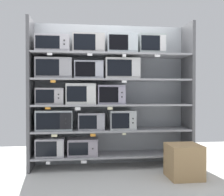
{
  "coord_description": "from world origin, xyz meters",
  "views": [
    {
      "loc": [
        -0.55,
        -4.47,
        1.21
      ],
      "look_at": [
        0.0,
        0.0,
        1.14
      ],
      "focal_mm": 43.6,
      "sensor_mm": 36.0,
      "label": 1
    }
  ],
  "objects_px": {
    "microwave_5": "(50,96)",
    "shipping_carton": "(184,161)",
    "microwave_8": "(54,69)",
    "microwave_13": "(121,45)",
    "microwave_4": "(122,120)",
    "microwave_0": "(51,147)",
    "microwave_10": "(122,69)",
    "microwave_6": "(81,94)",
    "microwave_7": "(111,95)",
    "microwave_1": "(83,146)",
    "microwave_3": "(91,121)",
    "microwave_14": "(151,45)",
    "microwave_11": "(53,44)",
    "microwave_9": "(89,70)",
    "microwave_12": "(88,44)",
    "microwave_2": "(55,120)"
  },
  "relations": [
    {
      "from": "microwave_7",
      "to": "microwave_5",
      "type": "bearing_deg",
      "value": 180.0
    },
    {
      "from": "microwave_1",
      "to": "microwave_3",
      "type": "bearing_deg",
      "value": -0.05
    },
    {
      "from": "microwave_10",
      "to": "microwave_0",
      "type": "bearing_deg",
      "value": -180.0
    },
    {
      "from": "microwave_5",
      "to": "microwave_12",
      "type": "height_order",
      "value": "microwave_12"
    },
    {
      "from": "microwave_7",
      "to": "microwave_14",
      "type": "bearing_deg",
      "value": 0.03
    },
    {
      "from": "microwave_6",
      "to": "microwave_7",
      "type": "distance_m",
      "value": 0.49
    },
    {
      "from": "microwave_4",
      "to": "microwave_6",
      "type": "height_order",
      "value": "microwave_6"
    },
    {
      "from": "microwave_3",
      "to": "microwave_11",
      "type": "height_order",
      "value": "microwave_11"
    },
    {
      "from": "microwave_3",
      "to": "microwave_6",
      "type": "bearing_deg",
      "value": 179.94
    },
    {
      "from": "microwave_7",
      "to": "microwave_13",
      "type": "relative_size",
      "value": 0.91
    },
    {
      "from": "microwave_2",
      "to": "microwave_14",
      "type": "bearing_deg",
      "value": 0.01
    },
    {
      "from": "microwave_0",
      "to": "microwave_11",
      "type": "relative_size",
      "value": 0.83
    },
    {
      "from": "microwave_3",
      "to": "microwave_4",
      "type": "distance_m",
      "value": 0.51
    },
    {
      "from": "microwave_4",
      "to": "shipping_carton",
      "type": "distance_m",
      "value": 1.2
    },
    {
      "from": "microwave_1",
      "to": "microwave_3",
      "type": "height_order",
      "value": "microwave_3"
    },
    {
      "from": "microwave_12",
      "to": "microwave_13",
      "type": "height_order",
      "value": "microwave_13"
    },
    {
      "from": "microwave_6",
      "to": "microwave_7",
      "type": "height_order",
      "value": "microwave_6"
    },
    {
      "from": "microwave_3",
      "to": "microwave_13",
      "type": "height_order",
      "value": "microwave_13"
    },
    {
      "from": "microwave_3",
      "to": "microwave_6",
      "type": "height_order",
      "value": "microwave_6"
    },
    {
      "from": "microwave_7",
      "to": "shipping_carton",
      "type": "relative_size",
      "value": 0.92
    },
    {
      "from": "microwave_2",
      "to": "microwave_14",
      "type": "height_order",
      "value": "microwave_14"
    },
    {
      "from": "microwave_0",
      "to": "microwave_2",
      "type": "distance_m",
      "value": 0.43
    },
    {
      "from": "microwave_5",
      "to": "microwave_13",
      "type": "distance_m",
      "value": 1.44
    },
    {
      "from": "microwave_13",
      "to": "microwave_11",
      "type": "bearing_deg",
      "value": 180.0
    },
    {
      "from": "microwave_14",
      "to": "microwave_8",
      "type": "bearing_deg",
      "value": -179.99
    },
    {
      "from": "microwave_7",
      "to": "microwave_10",
      "type": "relative_size",
      "value": 0.79
    },
    {
      "from": "shipping_carton",
      "to": "microwave_5",
      "type": "bearing_deg",
      "value": 159.73
    },
    {
      "from": "microwave_11",
      "to": "microwave_9",
      "type": "bearing_deg",
      "value": -0.02
    },
    {
      "from": "microwave_8",
      "to": "microwave_13",
      "type": "distance_m",
      "value": 1.17
    },
    {
      "from": "microwave_5",
      "to": "shipping_carton",
      "type": "height_order",
      "value": "microwave_5"
    },
    {
      "from": "microwave_5",
      "to": "microwave_14",
      "type": "distance_m",
      "value": 1.88
    },
    {
      "from": "microwave_1",
      "to": "microwave_14",
      "type": "distance_m",
      "value": 2.04
    },
    {
      "from": "microwave_8",
      "to": "microwave_4",
      "type": "bearing_deg",
      "value": -0.01
    },
    {
      "from": "microwave_5",
      "to": "microwave_7",
      "type": "height_order",
      "value": "microwave_7"
    },
    {
      "from": "microwave_12",
      "to": "microwave_11",
      "type": "bearing_deg",
      "value": 179.97
    },
    {
      "from": "microwave_7",
      "to": "shipping_carton",
      "type": "distance_m",
      "value": 1.55
    },
    {
      "from": "microwave_3",
      "to": "microwave_8",
      "type": "distance_m",
      "value": 1.04
    },
    {
      "from": "microwave_12",
      "to": "microwave_8",
      "type": "bearing_deg",
      "value": 179.98
    },
    {
      "from": "shipping_carton",
      "to": "microwave_14",
      "type": "bearing_deg",
      "value": 112.17
    },
    {
      "from": "microwave_8",
      "to": "microwave_13",
      "type": "xyz_separation_m",
      "value": [
        1.09,
        0.0,
        0.41
      ]
    },
    {
      "from": "microwave_1",
      "to": "microwave_7",
      "type": "relative_size",
      "value": 1.08
    },
    {
      "from": "microwave_3",
      "to": "microwave_11",
      "type": "distance_m",
      "value": 1.38
    },
    {
      "from": "microwave_13",
      "to": "microwave_6",
      "type": "bearing_deg",
      "value": 179.99
    },
    {
      "from": "microwave_11",
      "to": "microwave_13",
      "type": "xyz_separation_m",
      "value": [
        1.11,
        -0.0,
        0.02
      ]
    },
    {
      "from": "microwave_1",
      "to": "microwave_5",
      "type": "height_order",
      "value": "microwave_5"
    },
    {
      "from": "microwave_5",
      "to": "shipping_carton",
      "type": "xyz_separation_m",
      "value": [
        1.96,
        -0.72,
        -0.93
      ]
    },
    {
      "from": "microwave_1",
      "to": "microwave_5",
      "type": "bearing_deg",
      "value": -179.97
    },
    {
      "from": "microwave_7",
      "to": "microwave_8",
      "type": "distance_m",
      "value": 1.01
    },
    {
      "from": "microwave_3",
      "to": "microwave_4",
      "type": "height_order",
      "value": "microwave_4"
    },
    {
      "from": "microwave_0",
      "to": "microwave_10",
      "type": "bearing_deg",
      "value": 0.0
    }
  ]
}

